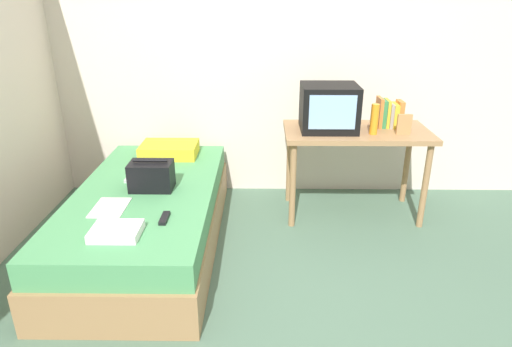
{
  "coord_description": "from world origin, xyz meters",
  "views": [
    {
      "loc": [
        -0.12,
        -2.01,
        1.76
      ],
      "look_at": [
        -0.16,
        1.06,
        0.52
      ],
      "focal_mm": 31.31,
      "sensor_mm": 36.0,
      "label": 1
    }
  ],
  "objects_px": {
    "magazine": "(110,208)",
    "folded_towel": "(116,231)",
    "water_bottle": "(374,119)",
    "remote_silver": "(129,178)",
    "desk": "(356,141)",
    "remote_dark": "(164,218)",
    "book_row": "(389,114)",
    "pillow": "(169,150)",
    "picture_frame": "(404,124)",
    "handbag": "(151,176)",
    "tv": "(329,108)",
    "bed": "(148,218)"
  },
  "relations": [
    {
      "from": "bed",
      "to": "remote_dark",
      "type": "xyz_separation_m",
      "value": [
        0.24,
        -0.47,
        0.25
      ]
    },
    {
      "from": "desk",
      "to": "handbag",
      "type": "height_order",
      "value": "desk"
    },
    {
      "from": "desk",
      "to": "folded_towel",
      "type": "height_order",
      "value": "desk"
    },
    {
      "from": "tv",
      "to": "bed",
      "type": "bearing_deg",
      "value": -157.8
    },
    {
      "from": "handbag",
      "to": "tv",
      "type": "bearing_deg",
      "value": 22.92
    },
    {
      "from": "desk",
      "to": "folded_towel",
      "type": "bearing_deg",
      "value": -142.66
    },
    {
      "from": "desk",
      "to": "water_bottle",
      "type": "bearing_deg",
      "value": -50.21
    },
    {
      "from": "bed",
      "to": "water_bottle",
      "type": "height_order",
      "value": "water_bottle"
    },
    {
      "from": "magazine",
      "to": "folded_towel",
      "type": "height_order",
      "value": "folded_towel"
    },
    {
      "from": "tv",
      "to": "book_row",
      "type": "xyz_separation_m",
      "value": [
        0.51,
        0.1,
        -0.07
      ]
    },
    {
      "from": "book_row",
      "to": "magazine",
      "type": "relative_size",
      "value": 0.83
    },
    {
      "from": "picture_frame",
      "to": "folded_towel",
      "type": "bearing_deg",
      "value": -150.53
    },
    {
      "from": "remote_dark",
      "to": "folded_towel",
      "type": "height_order",
      "value": "folded_towel"
    },
    {
      "from": "water_bottle",
      "to": "book_row",
      "type": "xyz_separation_m",
      "value": [
        0.17,
        0.22,
        -0.01
      ]
    },
    {
      "from": "remote_silver",
      "to": "folded_towel",
      "type": "bearing_deg",
      "value": -79.32
    },
    {
      "from": "tv",
      "to": "book_row",
      "type": "relative_size",
      "value": 1.84
    },
    {
      "from": "remote_silver",
      "to": "water_bottle",
      "type": "bearing_deg",
      "value": 8.33
    },
    {
      "from": "bed",
      "to": "book_row",
      "type": "relative_size",
      "value": 8.36
    },
    {
      "from": "water_bottle",
      "to": "remote_dark",
      "type": "distance_m",
      "value": 1.77
    },
    {
      "from": "desk",
      "to": "picture_frame",
      "type": "relative_size",
      "value": 7.22
    },
    {
      "from": "pillow",
      "to": "magazine",
      "type": "distance_m",
      "value": 1.04
    },
    {
      "from": "magazine",
      "to": "folded_towel",
      "type": "bearing_deg",
      "value": -66.72
    },
    {
      "from": "picture_frame",
      "to": "handbag",
      "type": "xyz_separation_m",
      "value": [
        -1.88,
        -0.43,
        -0.26
      ]
    },
    {
      "from": "water_bottle",
      "to": "book_row",
      "type": "bearing_deg",
      "value": 51.76
    },
    {
      "from": "pillow",
      "to": "magazine",
      "type": "bearing_deg",
      "value": -100.74
    },
    {
      "from": "book_row",
      "to": "picture_frame",
      "type": "relative_size",
      "value": 1.49
    },
    {
      "from": "water_bottle",
      "to": "folded_towel",
      "type": "relative_size",
      "value": 0.85
    },
    {
      "from": "desk",
      "to": "remote_silver",
      "type": "height_order",
      "value": "desk"
    },
    {
      "from": "book_row",
      "to": "pillow",
      "type": "xyz_separation_m",
      "value": [
        -1.83,
        0.05,
        -0.34
      ]
    },
    {
      "from": "handbag",
      "to": "desk",
      "type": "bearing_deg",
      "value": 19.87
    },
    {
      "from": "desk",
      "to": "remote_dark",
      "type": "bearing_deg",
      "value": -143.03
    },
    {
      "from": "water_bottle",
      "to": "magazine",
      "type": "bearing_deg",
      "value": -157.9
    },
    {
      "from": "desk",
      "to": "remote_silver",
      "type": "distance_m",
      "value": 1.81
    },
    {
      "from": "remote_dark",
      "to": "picture_frame",
      "type": "bearing_deg",
      "value": 27.89
    },
    {
      "from": "book_row",
      "to": "pillow",
      "type": "relative_size",
      "value": 0.5
    },
    {
      "from": "pillow",
      "to": "tv",
      "type": "bearing_deg",
      "value": -6.58
    },
    {
      "from": "pillow",
      "to": "remote_silver",
      "type": "height_order",
      "value": "pillow"
    },
    {
      "from": "bed",
      "to": "pillow",
      "type": "relative_size",
      "value": 4.21
    },
    {
      "from": "pillow",
      "to": "folded_towel",
      "type": "bearing_deg",
      "value": -91.78
    },
    {
      "from": "desk",
      "to": "remote_dark",
      "type": "height_order",
      "value": "desk"
    },
    {
      "from": "magazine",
      "to": "water_bottle",
      "type": "bearing_deg",
      "value": 22.1
    },
    {
      "from": "pillow",
      "to": "handbag",
      "type": "xyz_separation_m",
      "value": [
        0.01,
        -0.71,
        0.05
      ]
    },
    {
      "from": "desk",
      "to": "remote_dark",
      "type": "distance_m",
      "value": 1.72
    },
    {
      "from": "magazine",
      "to": "bed",
      "type": "bearing_deg",
      "value": 63.76
    },
    {
      "from": "book_row",
      "to": "remote_silver",
      "type": "distance_m",
      "value": 2.12
    },
    {
      "from": "tv",
      "to": "pillow",
      "type": "height_order",
      "value": "tv"
    },
    {
      "from": "water_bottle",
      "to": "remote_silver",
      "type": "xyz_separation_m",
      "value": [
        -1.86,
        -0.27,
        -0.39
      ]
    },
    {
      "from": "water_bottle",
      "to": "picture_frame",
      "type": "height_order",
      "value": "water_bottle"
    },
    {
      "from": "tv",
      "to": "handbag",
      "type": "distance_m",
      "value": 1.47
    },
    {
      "from": "bed",
      "to": "folded_towel",
      "type": "xyz_separation_m",
      "value": [
        -0.0,
        -0.66,
        0.26
      ]
    }
  ]
}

